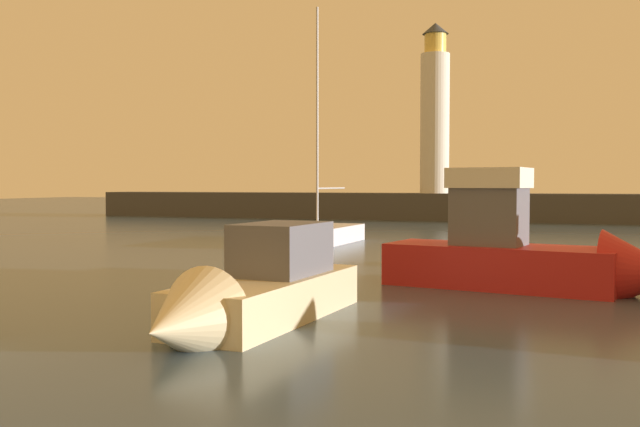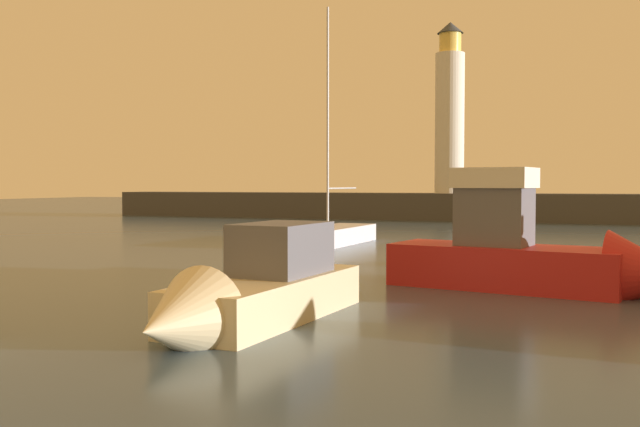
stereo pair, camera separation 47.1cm
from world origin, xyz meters
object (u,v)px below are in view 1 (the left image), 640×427
object	(u,v)px
lighthouse	(435,113)
motorboat_2	(250,294)
motorboat_4	(536,255)
sailboat_moored	(323,234)

from	to	relation	value
lighthouse	motorboat_2	xyz separation A→B (m)	(4.39, -47.07, -8.51)
motorboat_4	sailboat_moored	distance (m)	17.29
motorboat_2	motorboat_4	bearing A→B (deg)	53.60
motorboat_2	sailboat_moored	world-z (taller)	sailboat_moored
lighthouse	motorboat_4	size ratio (longest dim) A/B	1.67
lighthouse	sailboat_moored	world-z (taller)	lighthouse
motorboat_2	motorboat_4	xyz separation A→B (m)	(5.70, 7.74, 0.30)
sailboat_moored	motorboat_4	bearing A→B (deg)	-49.43
motorboat_2	sailboat_moored	xyz separation A→B (m)	(-5.54, 20.87, -0.21)
lighthouse	motorboat_2	distance (m)	48.03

